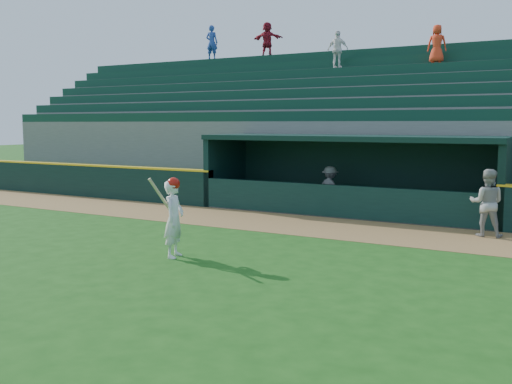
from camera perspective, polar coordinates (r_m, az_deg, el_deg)
ground at (r=11.69m, az=-3.84°, el=-7.16°), size 120.00×120.00×0.00m
warning_track at (r=15.94m, az=5.78°, el=-3.39°), size 40.00×3.00×0.01m
field_wall_left at (r=24.55m, az=-19.79°, el=1.24°), size 15.50×0.30×1.20m
wall_stripe_left at (r=24.50m, az=-19.85°, el=2.71°), size 15.50×0.32×0.06m
dugout_player_front at (r=15.41m, az=22.08°, el=-1.02°), size 0.89×0.72×1.71m
dugout_player_inside at (r=18.84m, az=7.41°, el=0.38°), size 1.06×0.83×1.44m
dugout at (r=18.64m, az=9.61°, el=2.23°), size 9.40×2.80×2.46m
stands at (r=22.94m, az=13.53°, el=5.58°), size 34.50×6.30×7.62m
batter_at_plate at (r=12.19m, az=-8.21°, el=-2.50°), size 0.61×0.78×1.72m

